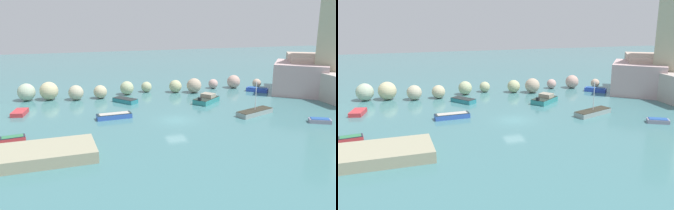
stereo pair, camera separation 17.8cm
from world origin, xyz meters
TOP-DOWN VIEW (x-y plane):
  - cove_water at (0.00, 0.00)m, footprint 160.00×160.00m
  - cliff_headland_right at (28.93, 7.81)m, footprint 20.78×18.44m
  - rock_breakwater at (-4.69, 15.39)m, footprint 44.90×4.75m
  - stone_dock at (-15.11, -8.35)m, footprint 9.08×5.74m
  - moored_boat_0 at (10.73, -0.40)m, footprint 5.74×3.59m
  - moored_boat_1 at (18.00, 12.00)m, footprint 3.44×3.36m
  - moored_boat_2 at (-7.41, 2.89)m, footprint 4.52×1.65m
  - moored_boat_3 at (-19.22, 8.06)m, footprint 2.11×3.30m
  - moored_boat_4 at (-18.81, -2.51)m, footprint 2.65×1.51m
  - moored_boat_5 at (6.98, 7.37)m, footprint 4.77×4.46m
  - moored_boat_6 at (-4.72, 10.72)m, footprint 3.60×3.91m
  - moored_boat_7 at (16.68, -5.76)m, footprint 2.85×2.25m

SIDE VIEW (x-z plane):
  - cove_water at x=0.00m, z-range 0.00..0.00m
  - moored_boat_7 at x=16.68m, z-range -0.01..0.54m
  - moored_boat_3 at x=-19.22m, z-range 0.00..0.55m
  - moored_boat_4 at x=-18.81m, z-range 0.01..0.57m
  - moored_boat_6 at x=-4.72m, z-range 0.00..0.65m
  - moored_boat_1 at x=18.00m, z-range -0.01..0.70m
  - moored_boat_0 at x=10.73m, z-range -1.86..2.56m
  - moored_boat_2 at x=-7.41m, z-range 0.01..0.70m
  - moored_boat_5 at x=6.98m, z-range -0.16..1.16m
  - stone_dock at x=-15.11m, z-range 0.00..1.11m
  - rock_breakwater at x=-4.69m, z-range -0.23..2.55m
  - cliff_headland_right at x=28.93m, z-range -3.34..11.75m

